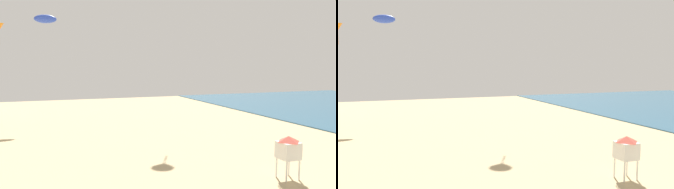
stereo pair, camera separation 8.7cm
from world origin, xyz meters
The scene contains 2 objects.
lifeguard_stand centered at (8.35, 10.37, 1.84)m, with size 1.10×1.10×2.55m.
kite_blue_parafoil_2 centered at (-4.38, 36.47, 11.75)m, with size 2.45×0.68×0.95m.
Camera 2 is at (-5.08, -5.97, 6.81)m, focal length 37.27 mm.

